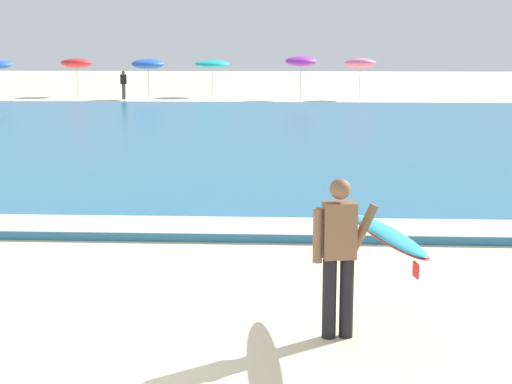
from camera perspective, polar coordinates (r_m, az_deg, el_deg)
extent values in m
plane|color=beige|center=(8.44, -17.48, -11.29)|extent=(160.00, 160.00, 0.00)
cube|color=teal|center=(26.26, -3.39, 4.18)|extent=(120.00, 28.00, 0.14)
cube|color=white|center=(13.19, -9.72, -2.30)|extent=(120.00, 1.20, 0.01)
cylinder|color=black|center=(8.40, 5.38, -7.73)|extent=(0.15, 0.15, 0.88)
cylinder|color=black|center=(8.44, 6.63, -7.66)|extent=(0.15, 0.15, 0.88)
cube|color=brown|center=(8.22, 6.10, -2.80)|extent=(0.37, 0.27, 0.60)
sphere|color=brown|center=(8.13, 6.17, 0.22)|extent=(0.22, 0.22, 0.22)
cylinder|color=brown|center=(8.18, 4.53, -3.19)|extent=(0.10, 0.10, 0.58)
cylinder|color=brown|center=(8.30, 7.90, -2.57)|extent=(0.32, 0.15, 0.51)
ellipsoid|color=#33BCD6|center=(8.36, 9.54, -3.01)|extent=(0.70, 2.43, 0.23)
ellipsoid|color=red|center=(8.36, 9.54, -3.13)|extent=(0.74, 2.53, 0.19)
cube|color=red|center=(7.50, 11.60, -5.60)|extent=(0.04, 0.14, 0.14)
cylinder|color=beige|center=(47.54, -12.93, 7.95)|extent=(0.05, 0.05, 1.86)
ellipsoid|color=red|center=(47.51, -12.98, 9.16)|extent=(1.82, 1.85, 0.62)
cylinder|color=beige|center=(44.51, -7.87, 7.95)|extent=(0.05, 0.05, 1.87)
ellipsoid|color=blue|center=(44.47, -7.90, 9.25)|extent=(1.84, 1.87, 0.63)
cylinder|color=beige|center=(46.23, -3.21, 8.11)|extent=(0.05, 0.05, 1.83)
ellipsoid|color=#19ADB2|center=(46.19, -3.23, 9.32)|extent=(2.02, 2.04, 0.51)
cylinder|color=beige|center=(43.55, 3.29, 8.08)|extent=(0.05, 0.05, 2.03)
ellipsoid|color=purple|center=(43.51, 3.30, 9.52)|extent=(1.75, 1.77, 0.63)
cylinder|color=beige|center=(44.02, 7.59, 7.95)|extent=(0.05, 0.05, 1.91)
ellipsoid|color=pink|center=(43.98, 7.62, 9.30)|extent=(1.72, 1.76, 0.69)
cylinder|color=#383842|center=(44.55, -9.64, 7.24)|extent=(0.20, 0.20, 0.84)
cube|color=black|center=(44.52, -9.66, 8.12)|extent=(0.32, 0.20, 0.54)
sphere|color=brown|center=(44.50, -9.68, 8.60)|extent=(0.20, 0.20, 0.20)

